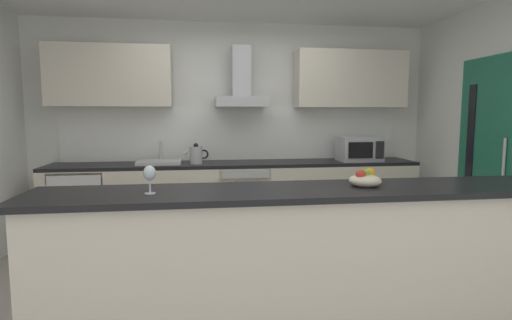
{
  "coord_description": "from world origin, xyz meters",
  "views": [
    {
      "loc": [
        -0.45,
        -3.29,
        1.46
      ],
      "look_at": [
        0.07,
        0.36,
        1.05
      ],
      "focal_mm": 28.17,
      "sensor_mm": 36.0,
      "label": 1
    }
  ],
  "objects_px": {
    "microwave": "(359,149)",
    "sink": "(160,161)",
    "refrigerator": "(83,207)",
    "kettle": "(196,155)",
    "wine_glass": "(150,174)",
    "fruit_bowl": "(365,179)",
    "oven": "(243,199)",
    "range_hood": "(241,88)"
  },
  "relations": [
    {
      "from": "refrigerator",
      "to": "wine_glass",
      "type": "height_order",
      "value": "wine_glass"
    },
    {
      "from": "range_hood",
      "to": "fruit_bowl",
      "type": "distance_m",
      "value": 2.47
    },
    {
      "from": "sink",
      "to": "fruit_bowl",
      "type": "distance_m",
      "value": 2.67
    },
    {
      "from": "wine_glass",
      "to": "kettle",
      "type": "bearing_deg",
      "value": 82.88
    },
    {
      "from": "microwave",
      "to": "sink",
      "type": "xyz_separation_m",
      "value": [
        -2.41,
        0.04,
        -0.12
      ]
    },
    {
      "from": "kettle",
      "to": "wine_glass",
      "type": "height_order",
      "value": "wine_glass"
    },
    {
      "from": "fruit_bowl",
      "to": "kettle",
      "type": "bearing_deg",
      "value": 118.87
    },
    {
      "from": "oven",
      "to": "wine_glass",
      "type": "bearing_deg",
      "value": -110.31
    },
    {
      "from": "refrigerator",
      "to": "microwave",
      "type": "distance_m",
      "value": 3.34
    },
    {
      "from": "oven",
      "to": "range_hood",
      "type": "xyz_separation_m",
      "value": [
        0.0,
        0.13,
        1.33
      ]
    },
    {
      "from": "refrigerator",
      "to": "fruit_bowl",
      "type": "bearing_deg",
      "value": -41.05
    },
    {
      "from": "range_hood",
      "to": "refrigerator",
      "type": "bearing_deg",
      "value": -175.88
    },
    {
      "from": "oven",
      "to": "fruit_bowl",
      "type": "xyz_separation_m",
      "value": [
        0.61,
        -2.14,
        0.57
      ]
    },
    {
      "from": "microwave",
      "to": "wine_glass",
      "type": "height_order",
      "value": "microwave"
    },
    {
      "from": "sink",
      "to": "range_hood",
      "type": "height_order",
      "value": "range_hood"
    },
    {
      "from": "range_hood",
      "to": "fruit_bowl",
      "type": "relative_size",
      "value": 3.27
    },
    {
      "from": "microwave",
      "to": "refrigerator",
      "type": "bearing_deg",
      "value": 179.56
    },
    {
      "from": "microwave",
      "to": "range_hood",
      "type": "distance_m",
      "value": 1.63
    },
    {
      "from": "refrigerator",
      "to": "kettle",
      "type": "height_order",
      "value": "kettle"
    },
    {
      "from": "kettle",
      "to": "range_hood",
      "type": "xyz_separation_m",
      "value": [
        0.55,
        0.16,
        0.78
      ]
    },
    {
      "from": "range_hood",
      "to": "wine_glass",
      "type": "distance_m",
      "value": 2.58
    },
    {
      "from": "sink",
      "to": "fruit_bowl",
      "type": "bearing_deg",
      "value": -53.65
    },
    {
      "from": "fruit_bowl",
      "to": "sink",
      "type": "bearing_deg",
      "value": 126.35
    },
    {
      "from": "microwave",
      "to": "kettle",
      "type": "xyz_separation_m",
      "value": [
        -1.99,
        -0.01,
        -0.04
      ]
    },
    {
      "from": "kettle",
      "to": "range_hood",
      "type": "distance_m",
      "value": 0.97
    },
    {
      "from": "wine_glass",
      "to": "sink",
      "type": "bearing_deg",
      "value": 93.81
    },
    {
      "from": "oven",
      "to": "wine_glass",
      "type": "height_order",
      "value": "wine_glass"
    },
    {
      "from": "wine_glass",
      "to": "fruit_bowl",
      "type": "height_order",
      "value": "wine_glass"
    },
    {
      "from": "sink",
      "to": "kettle",
      "type": "height_order",
      "value": "sink"
    },
    {
      "from": "oven",
      "to": "kettle",
      "type": "relative_size",
      "value": 2.77
    },
    {
      "from": "refrigerator",
      "to": "wine_glass",
      "type": "distance_m",
      "value": 2.53
    },
    {
      "from": "refrigerator",
      "to": "range_hood",
      "type": "bearing_deg",
      "value": 4.12
    },
    {
      "from": "sink",
      "to": "kettle",
      "type": "xyz_separation_m",
      "value": [
        0.42,
        -0.04,
        0.08
      ]
    },
    {
      "from": "kettle",
      "to": "microwave",
      "type": "bearing_deg",
      "value": 0.17
    },
    {
      "from": "wine_glass",
      "to": "microwave",
      "type": "bearing_deg",
      "value": 44.02
    },
    {
      "from": "oven",
      "to": "refrigerator",
      "type": "distance_m",
      "value": 1.84
    },
    {
      "from": "oven",
      "to": "kettle",
      "type": "distance_m",
      "value": 0.77
    },
    {
      "from": "oven",
      "to": "refrigerator",
      "type": "xyz_separation_m",
      "value": [
        -1.84,
        -0.0,
        -0.03
      ]
    },
    {
      "from": "microwave",
      "to": "sink",
      "type": "distance_m",
      "value": 2.42
    },
    {
      "from": "refrigerator",
      "to": "oven",
      "type": "bearing_deg",
      "value": 0.09
    },
    {
      "from": "oven",
      "to": "kettle",
      "type": "height_order",
      "value": "kettle"
    },
    {
      "from": "microwave",
      "to": "fruit_bowl",
      "type": "height_order",
      "value": "microwave"
    }
  ]
}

